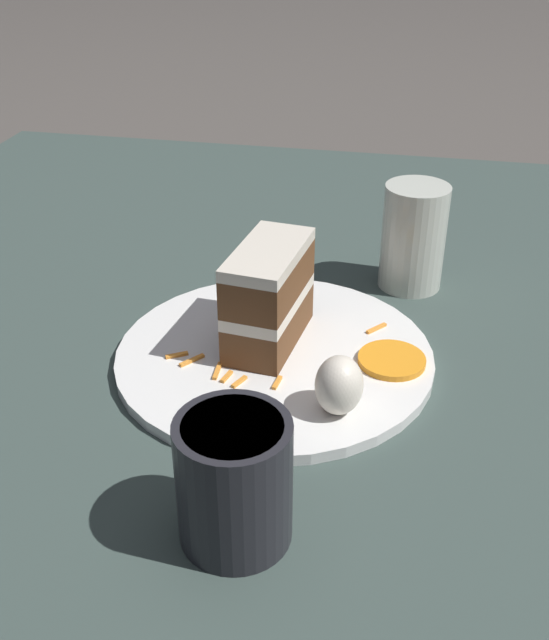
# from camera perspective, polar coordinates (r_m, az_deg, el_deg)

# --- Properties ---
(ground_plane) EXTENTS (6.00, 6.00, 0.00)m
(ground_plane) POSITION_cam_1_polar(r_m,az_deg,el_deg) (0.79, -0.98, -3.93)
(ground_plane) COLOR #4C4742
(ground_plane) RESTS_ON ground
(dining_table) EXTENTS (1.25, 1.19, 0.04)m
(dining_table) POSITION_cam_1_polar(r_m,az_deg,el_deg) (0.78, -0.99, -2.73)
(dining_table) COLOR #384742
(dining_table) RESTS_ON ground
(plate) EXTENTS (0.31, 0.31, 0.01)m
(plate) POSITION_cam_1_polar(r_m,az_deg,el_deg) (0.73, 0.00, -2.74)
(plate) COLOR white
(plate) RESTS_ON dining_table
(cake_slice) EXTENTS (0.12, 0.07, 0.10)m
(cake_slice) POSITION_cam_1_polar(r_m,az_deg,el_deg) (0.72, -0.45, 1.88)
(cake_slice) COLOR brown
(cake_slice) RESTS_ON plate
(cream_dollop) EXTENTS (0.05, 0.04, 0.05)m
(cream_dollop) POSITION_cam_1_polar(r_m,az_deg,el_deg) (0.64, 4.94, -4.95)
(cream_dollop) COLOR silver
(cream_dollop) RESTS_ON plate
(orange_garnish) EXTENTS (0.06, 0.06, 0.01)m
(orange_garnish) POSITION_cam_1_polar(r_m,az_deg,el_deg) (0.72, 8.92, -3.03)
(orange_garnish) COLOR orange
(orange_garnish) RESTS_ON plate
(carrot_shreds_scatter) EXTENTS (0.19, 0.20, 0.00)m
(carrot_shreds_scatter) POSITION_cam_1_polar(r_m,az_deg,el_deg) (0.70, -2.07, -3.59)
(carrot_shreds_scatter) COLOR orange
(carrot_shreds_scatter) RESTS_ON plate
(drinking_glass) EXTENTS (0.07, 0.07, 0.12)m
(drinking_glass) POSITION_cam_1_polar(r_m,az_deg,el_deg) (0.86, 10.48, 5.73)
(drinking_glass) COLOR beige
(drinking_glass) RESTS_ON dining_table
(coffee_mug) EXTENTS (0.08, 0.08, 0.10)m
(coffee_mug) POSITION_cam_1_polar(r_m,az_deg,el_deg) (0.53, -3.10, -11.87)
(coffee_mug) COLOR #232328
(coffee_mug) RESTS_ON dining_table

